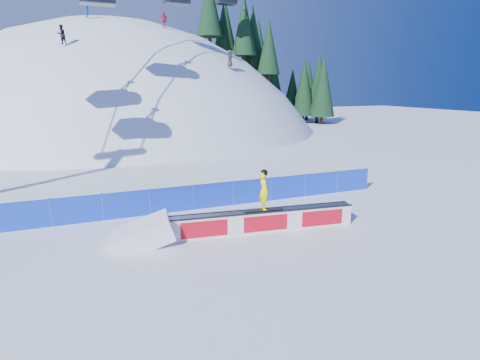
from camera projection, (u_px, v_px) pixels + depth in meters
name	position (u px, v px, depth m)	size (l,w,h in m)	color
ground	(199.00, 251.00, 13.18)	(160.00, 160.00, 0.00)	white
snow_hill	(127.00, 250.00, 55.48)	(64.00, 64.00, 64.00)	white
treeline	(272.00, 59.00, 57.75)	(23.29, 11.57, 21.00)	black
safety_fence	(172.00, 200.00, 17.10)	(22.05, 0.05, 1.30)	#1337C9
rail_box	(264.00, 221.00, 14.87)	(7.50, 1.39, 0.90)	silver
snow_ramp	(143.00, 243.00, 13.82)	(2.20, 1.46, 0.82)	white
snowboarder	(264.00, 190.00, 14.56)	(1.59, 0.58, 1.64)	black
distant_skiers	(129.00, 28.00, 37.50)	(16.56, 8.66, 6.73)	black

